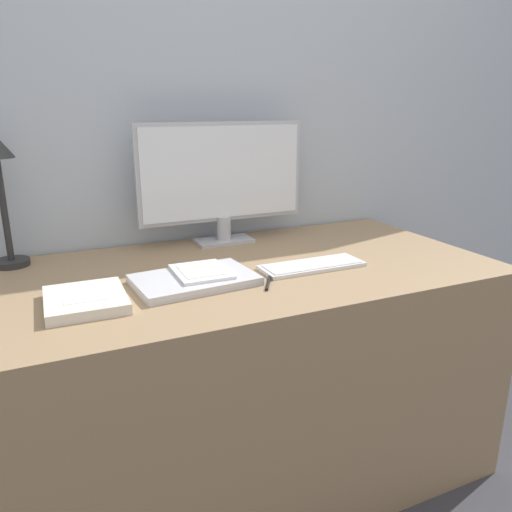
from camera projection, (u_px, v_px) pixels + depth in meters
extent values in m
plane|color=#38383D|center=(260.00, 494.00, 1.64)|extent=(10.00, 10.00, 0.00)
cube|color=#B2BCC6|center=(193.00, 111.00, 1.79)|extent=(3.60, 0.05, 2.40)
cube|color=#997A56|center=(242.00, 373.00, 1.66)|extent=(1.57, 0.79, 0.74)
cube|color=#B7B7BC|center=(224.00, 241.00, 1.82)|extent=(0.20, 0.11, 0.01)
cylinder|color=#B7B7BC|center=(224.00, 228.00, 1.81)|extent=(0.05, 0.05, 0.08)
cube|color=#B7B7BC|center=(222.00, 172.00, 1.76)|extent=(0.61, 0.01, 0.35)
cube|color=white|center=(223.00, 172.00, 1.75)|extent=(0.58, 0.01, 0.32)
cube|color=silver|center=(312.00, 266.00, 1.54)|extent=(0.33, 0.12, 0.01)
cube|color=silver|center=(313.00, 264.00, 1.54)|extent=(0.30, 0.10, 0.00)
cube|color=#BCBCC1|center=(194.00, 282.00, 1.40)|extent=(0.35, 0.24, 0.01)
cube|color=silver|center=(194.00, 278.00, 1.40)|extent=(0.35, 0.24, 0.01)
cube|color=white|center=(201.00, 272.00, 1.42)|extent=(0.15, 0.18, 0.01)
cube|color=silver|center=(201.00, 270.00, 1.42)|extent=(0.12, 0.13, 0.00)
cylinder|color=#282828|center=(12.00, 263.00, 1.56)|extent=(0.11, 0.11, 0.02)
cylinder|color=#282828|center=(4.00, 210.00, 1.51)|extent=(0.02, 0.02, 0.31)
cube|color=silver|center=(86.00, 300.00, 1.25)|extent=(0.20, 0.22, 0.03)
cube|color=silver|center=(87.00, 299.00, 1.22)|extent=(0.11, 0.04, 0.00)
cylinder|color=black|center=(269.00, 281.00, 1.41)|extent=(0.08, 0.13, 0.01)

